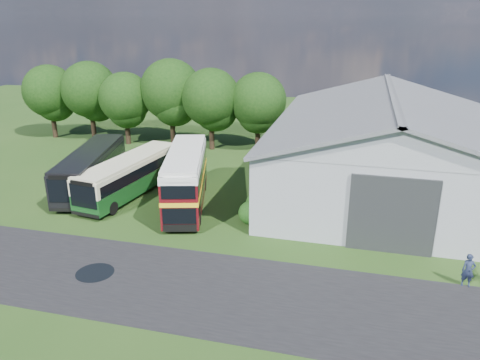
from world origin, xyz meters
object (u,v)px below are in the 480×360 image
(storage_shed, at_px, (387,140))
(bus_maroon_double, at_px, (186,179))
(visitor_a, at_px, (468,271))
(bus_green_single, at_px, (130,175))
(bus_dark_single, at_px, (91,168))

(storage_shed, distance_m, bus_maroon_double, 17.12)
(storage_shed, distance_m, visitor_a, 15.90)
(storage_shed, relative_size, bus_green_single, 2.14)
(storage_shed, height_order, bus_green_single, storage_shed)
(bus_green_single, bearing_deg, storage_shed, 27.01)
(bus_green_single, height_order, bus_maroon_double, bus_maroon_double)
(bus_green_single, height_order, bus_dark_single, bus_dark_single)
(bus_green_single, xyz_separation_m, visitor_a, (24.30, -8.00, -0.71))
(bus_dark_single, bearing_deg, bus_green_single, -21.75)
(storage_shed, relative_size, bus_dark_single, 2.02)
(storage_shed, height_order, bus_dark_single, storage_shed)
(bus_maroon_double, distance_m, bus_dark_single, 9.48)
(bus_green_single, bearing_deg, bus_dark_single, 179.16)
(bus_maroon_double, height_order, bus_dark_single, bus_maroon_double)
(storage_shed, height_order, visitor_a, storage_shed)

